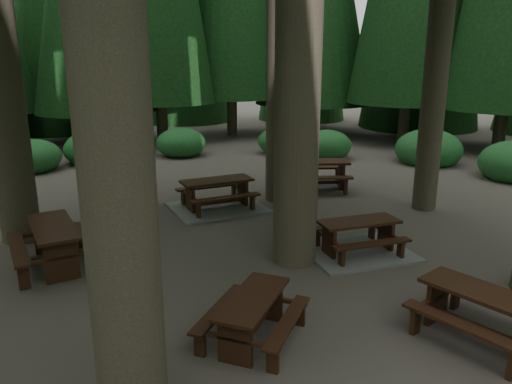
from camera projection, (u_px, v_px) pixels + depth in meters
name	position (u px, v px, depth m)	size (l,w,h in m)	color
ground	(260.00, 270.00, 9.35)	(80.00, 80.00, 0.00)	#544B44
picnic_table_a	(358.00, 243.00, 10.10)	(2.19, 1.85, 0.70)	gray
picnic_table_b	(54.00, 239.00, 9.42)	(1.76, 2.08, 0.82)	black
picnic_table_c	(217.00, 199.00, 12.99)	(2.43, 2.04, 0.79)	gray
picnic_table_d	(316.00, 170.00, 14.88)	(2.39, 2.17, 0.85)	black
picnic_table_e	(253.00, 311.00, 6.98)	(1.96, 1.98, 0.67)	black
picnic_table_f	(483.00, 308.00, 6.98)	(1.85, 2.06, 0.74)	black
shrub_ring	(278.00, 233.00, 10.17)	(23.86, 24.64, 1.49)	#205E30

